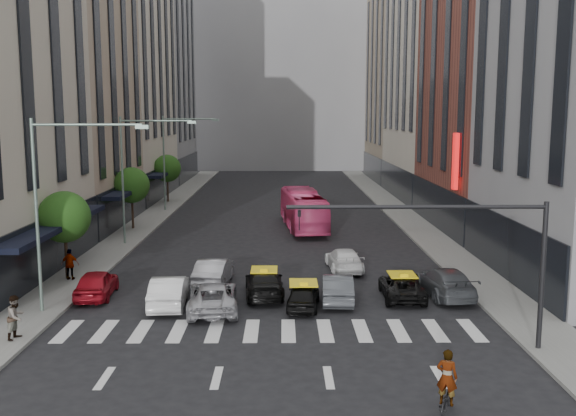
{
  "coord_description": "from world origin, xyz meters",
  "views": [
    {
      "loc": [
        0.38,
        -25.27,
        9.34
      ],
      "look_at": [
        0.66,
        10.98,
        4.0
      ],
      "focal_mm": 40.0,
      "sensor_mm": 36.0,
      "label": 1
    }
  ],
  "objects_px": {
    "taxi_center": "(303,296)",
    "pedestrian_near": "(16,317)",
    "bus": "(303,210)",
    "pedestrian_far": "(70,264)",
    "streetlamp_near": "(56,189)",
    "motorcycle": "(446,400)",
    "car_red": "(96,284)",
    "car_white_front": "(169,291)",
    "streetlamp_mid": "(136,163)",
    "streetlamp_far": "(174,150)",
    "taxi_left": "(264,283)"
  },
  "relations": [
    {
      "from": "streetlamp_mid",
      "to": "taxi_left",
      "type": "bearing_deg",
      "value": -54.3
    },
    {
      "from": "streetlamp_near",
      "to": "pedestrian_far",
      "type": "bearing_deg",
      "value": 104.42
    },
    {
      "from": "bus",
      "to": "motorcycle",
      "type": "distance_m",
      "value": 32.97
    },
    {
      "from": "taxi_center",
      "to": "pedestrian_near",
      "type": "bearing_deg",
      "value": 26.48
    },
    {
      "from": "taxi_center",
      "to": "bus",
      "type": "height_order",
      "value": "bus"
    },
    {
      "from": "motorcycle",
      "to": "pedestrian_far",
      "type": "distance_m",
      "value": 23.3
    },
    {
      "from": "streetlamp_mid",
      "to": "bus",
      "type": "xyz_separation_m",
      "value": [
        12.07,
        6.57,
        -4.34
      ]
    },
    {
      "from": "taxi_left",
      "to": "motorcycle",
      "type": "xyz_separation_m",
      "value": [
        6.12,
        -13.05,
        -0.29
      ]
    },
    {
      "from": "car_white_front",
      "to": "motorcycle",
      "type": "relative_size",
      "value": 3.01
    },
    {
      "from": "taxi_left",
      "to": "taxi_center",
      "type": "height_order",
      "value": "taxi_left"
    },
    {
      "from": "car_red",
      "to": "taxi_left",
      "type": "xyz_separation_m",
      "value": [
        8.6,
        0.14,
        -0.03
      ]
    },
    {
      "from": "streetlamp_near",
      "to": "taxi_left",
      "type": "distance_m",
      "value": 11.16
    },
    {
      "from": "pedestrian_far",
      "to": "car_red",
      "type": "bearing_deg",
      "value": 131.35
    },
    {
      "from": "streetlamp_near",
      "to": "taxi_center",
      "type": "bearing_deg",
      "value": 3.69
    },
    {
      "from": "car_red",
      "to": "car_white_front",
      "type": "bearing_deg",
      "value": 154.58
    },
    {
      "from": "taxi_left",
      "to": "pedestrian_far",
      "type": "xyz_separation_m",
      "value": [
        -10.91,
        2.84,
        0.33
      ]
    },
    {
      "from": "bus",
      "to": "motorcycle",
      "type": "xyz_separation_m",
      "value": [
        3.49,
        -32.76,
        -1.16
      ]
    },
    {
      "from": "car_white_front",
      "to": "pedestrian_near",
      "type": "relative_size",
      "value": 2.51
    },
    {
      "from": "streetlamp_mid",
      "to": "taxi_center",
      "type": "distance_m",
      "value": 19.77
    },
    {
      "from": "car_white_front",
      "to": "streetlamp_mid",
      "type": "bearing_deg",
      "value": -75.34
    },
    {
      "from": "car_red",
      "to": "taxi_left",
      "type": "height_order",
      "value": "car_red"
    },
    {
      "from": "car_red",
      "to": "taxi_left",
      "type": "bearing_deg",
      "value": 176.99
    },
    {
      "from": "car_white_front",
      "to": "pedestrian_near",
      "type": "xyz_separation_m",
      "value": [
        -5.42,
        -4.93,
        0.31
      ]
    },
    {
      "from": "motorcycle",
      "to": "pedestrian_far",
      "type": "relative_size",
      "value": 0.88
    },
    {
      "from": "bus",
      "to": "motorcycle",
      "type": "height_order",
      "value": "bus"
    },
    {
      "from": "bus",
      "to": "pedestrian_far",
      "type": "bearing_deg",
      "value": 45.5
    },
    {
      "from": "streetlamp_mid",
      "to": "taxi_left",
      "type": "distance_m",
      "value": 17.0
    },
    {
      "from": "streetlamp_far",
      "to": "taxi_left",
      "type": "height_order",
      "value": "streetlamp_far"
    },
    {
      "from": "car_red",
      "to": "bus",
      "type": "height_order",
      "value": "bus"
    },
    {
      "from": "taxi_center",
      "to": "bus",
      "type": "bearing_deg",
      "value": -85.96
    },
    {
      "from": "streetlamp_near",
      "to": "bus",
      "type": "height_order",
      "value": "streetlamp_near"
    },
    {
      "from": "pedestrian_near",
      "to": "pedestrian_far",
      "type": "relative_size",
      "value": 1.05
    },
    {
      "from": "streetlamp_mid",
      "to": "car_white_front",
      "type": "distance_m",
      "value": 16.45
    },
    {
      "from": "streetlamp_near",
      "to": "streetlamp_mid",
      "type": "height_order",
      "value": "same"
    },
    {
      "from": "pedestrian_near",
      "to": "taxi_center",
      "type": "bearing_deg",
      "value": -56.08
    },
    {
      "from": "bus",
      "to": "pedestrian_near",
      "type": "height_order",
      "value": "bus"
    },
    {
      "from": "streetlamp_far",
      "to": "pedestrian_near",
      "type": "distance_m",
      "value": 36.11
    },
    {
      "from": "streetlamp_mid",
      "to": "motorcycle",
      "type": "bearing_deg",
      "value": -59.29
    },
    {
      "from": "taxi_center",
      "to": "car_white_front",
      "type": "bearing_deg",
      "value": 2.22
    },
    {
      "from": "streetlamp_near",
      "to": "bus",
      "type": "xyz_separation_m",
      "value": [
        12.07,
        22.57,
        -4.34
      ]
    },
    {
      "from": "bus",
      "to": "pedestrian_far",
      "type": "distance_m",
      "value": 21.63
    },
    {
      "from": "streetlamp_near",
      "to": "streetlamp_far",
      "type": "bearing_deg",
      "value": 90.0
    },
    {
      "from": "car_red",
      "to": "taxi_center",
      "type": "xyz_separation_m",
      "value": [
        10.55,
        -1.98,
        -0.1
      ]
    },
    {
      "from": "streetlamp_mid",
      "to": "pedestrian_far",
      "type": "height_order",
      "value": "streetlamp_mid"
    },
    {
      "from": "streetlamp_near",
      "to": "motorcycle",
      "type": "distance_m",
      "value": 19.4
    },
    {
      "from": "pedestrian_near",
      "to": "streetlamp_mid",
      "type": "bearing_deg",
      "value": 11.57
    },
    {
      "from": "car_red",
      "to": "taxi_center",
      "type": "distance_m",
      "value": 10.74
    },
    {
      "from": "streetlamp_mid",
      "to": "pedestrian_near",
      "type": "distance_m",
      "value": 20.38
    },
    {
      "from": "motorcycle",
      "to": "taxi_center",
      "type": "bearing_deg",
      "value": -44.42
    },
    {
      "from": "streetlamp_mid",
      "to": "streetlamp_far",
      "type": "distance_m",
      "value": 16.0
    }
  ]
}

